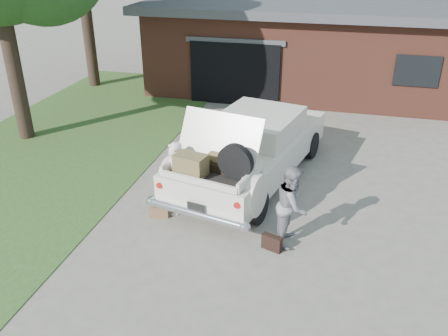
# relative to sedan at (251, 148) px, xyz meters

# --- Properties ---
(ground) EXTENTS (90.00, 90.00, 0.00)m
(ground) POSITION_rel_sedan_xyz_m (-0.23, -2.38, -0.82)
(ground) COLOR gray
(ground) RESTS_ON ground
(grass_strip) EXTENTS (6.00, 16.00, 0.02)m
(grass_strip) POSITION_rel_sedan_xyz_m (-5.73, 0.62, -0.81)
(grass_strip) COLOR #2D4C1E
(grass_strip) RESTS_ON ground
(house) EXTENTS (12.80, 7.80, 3.30)m
(house) POSITION_rel_sedan_xyz_m (0.75, 9.09, 0.85)
(house) COLOR brown
(house) RESTS_ON ground
(sedan) EXTENTS (3.32, 5.93, 2.20)m
(sedan) POSITION_rel_sedan_xyz_m (0.00, 0.00, 0.00)
(sedan) COLOR silver
(sedan) RESTS_ON ground
(woman_left) EXTENTS (0.59, 0.70, 1.65)m
(woman_left) POSITION_rel_sedan_xyz_m (-1.27, -2.00, 0.00)
(woman_left) COLOR white
(woman_left) RESTS_ON ground
(woman_right) EXTENTS (0.66, 0.83, 1.65)m
(woman_right) POSITION_rel_sedan_xyz_m (1.31, -2.49, -0.00)
(woman_right) COLOR gray
(woman_right) RESTS_ON ground
(suitcase_left) EXTENTS (0.43, 0.23, 0.32)m
(suitcase_left) POSITION_rel_sedan_xyz_m (-1.55, -2.31, -0.67)
(suitcase_left) COLOR #986C4D
(suitcase_left) RESTS_ON ground
(suitcase_right) EXTENTS (0.42, 0.26, 0.31)m
(suitcase_right) POSITION_rel_sedan_xyz_m (1.01, -2.87, -0.67)
(suitcase_right) COLOR black
(suitcase_right) RESTS_ON ground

